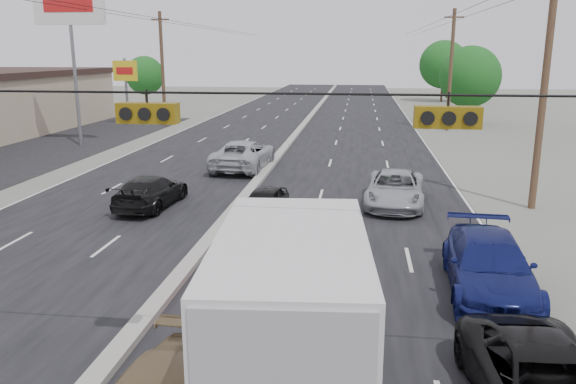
# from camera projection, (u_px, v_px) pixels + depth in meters

# --- Properties ---
(road_surface) EXTENTS (20.00, 160.00, 0.02)m
(road_surface) POSITION_uv_depth(u_px,v_px,m) (287.00, 146.00, 39.98)
(road_surface) COLOR black
(road_surface) RESTS_ON ground
(center_median) EXTENTS (0.50, 160.00, 0.20)m
(center_median) POSITION_uv_depth(u_px,v_px,m) (287.00, 145.00, 39.96)
(center_median) COLOR gray
(center_median) RESTS_ON ground
(parking_lot) EXTENTS (10.00, 42.00, 0.02)m
(parking_lot) POSITION_uv_depth(u_px,v_px,m) (24.00, 153.00, 37.27)
(parking_lot) COLOR black
(parking_lot) RESTS_ON ground
(utility_pole_left_c) EXTENTS (1.60, 0.30, 10.00)m
(utility_pole_left_c) POSITION_uv_depth(u_px,v_px,m) (163.00, 69.00, 49.93)
(utility_pole_left_c) COLOR #422D1E
(utility_pole_left_c) RESTS_ON ground
(utility_pole_right_b) EXTENTS (1.60, 0.30, 10.00)m
(utility_pole_right_b) POSITION_uv_depth(u_px,v_px,m) (544.00, 87.00, 22.77)
(utility_pole_right_b) COLOR #422D1E
(utility_pole_right_b) RESTS_ON ground
(utility_pole_right_c) EXTENTS (1.60, 0.30, 10.00)m
(utility_pole_right_c) POSITION_uv_depth(u_px,v_px,m) (451.00, 70.00, 46.83)
(utility_pole_right_c) COLOR #422D1E
(utility_pole_right_c) RESTS_ON ground
(traffic_signals) EXTENTS (25.00, 0.30, 0.54)m
(traffic_signals) POSITION_uv_depth(u_px,v_px,m) (142.00, 110.00, 9.61)
(traffic_signals) COLOR black
(traffic_signals) RESTS_ON ground
(pole_sign_billboard) EXTENTS (5.00, 0.25, 11.00)m
(pole_sign_billboard) POSITION_uv_depth(u_px,v_px,m) (70.00, 16.00, 37.72)
(pole_sign_billboard) COLOR slate
(pole_sign_billboard) RESTS_ON ground
(pole_sign_far) EXTENTS (2.20, 0.25, 6.00)m
(pole_sign_far) POSITION_uv_depth(u_px,v_px,m) (126.00, 76.00, 50.53)
(pole_sign_far) COLOR slate
(pole_sign_far) RESTS_ON ground
(tree_left_far) EXTENTS (4.80, 4.80, 6.12)m
(tree_left_far) POSITION_uv_depth(u_px,v_px,m) (145.00, 75.00, 70.69)
(tree_left_far) COLOR #382619
(tree_left_far) RESTS_ON ground
(tree_right_mid) EXTENTS (5.60, 5.60, 7.14)m
(tree_right_mid) POSITION_uv_depth(u_px,v_px,m) (470.00, 77.00, 51.52)
(tree_right_mid) COLOR #382619
(tree_right_mid) RESTS_ON ground
(tree_right_far) EXTENTS (6.40, 6.40, 8.16)m
(tree_right_far) POSITION_uv_depth(u_px,v_px,m) (443.00, 64.00, 75.32)
(tree_right_far) COLOR #382619
(tree_right_far) RESTS_ON ground
(box_truck) EXTENTS (2.95, 7.12, 3.53)m
(box_truck) POSITION_uv_depth(u_px,v_px,m) (293.00, 315.00, 10.23)
(box_truck) COLOR black
(box_truck) RESTS_ON ground
(red_sedan) EXTENTS (2.04, 4.44, 1.41)m
(red_sedan) POSITION_uv_depth(u_px,v_px,m) (252.00, 277.00, 14.82)
(red_sedan) COLOR #AF0A21
(red_sedan) RESTS_ON ground
(queue_car_a) EXTENTS (1.86, 3.73, 1.22)m
(queue_car_a) POSITION_uv_depth(u_px,v_px,m) (264.00, 203.00, 22.41)
(queue_car_a) COLOR black
(queue_car_a) RESTS_ON ground
(queue_car_b) EXTENTS (2.09, 4.93, 1.58)m
(queue_car_b) POSITION_uv_depth(u_px,v_px,m) (309.00, 233.00, 18.12)
(queue_car_b) COLOR white
(queue_car_b) RESTS_ON ground
(queue_car_c) EXTENTS (2.86, 5.42, 1.45)m
(queue_car_c) POSITION_uv_depth(u_px,v_px,m) (395.00, 189.00, 24.25)
(queue_car_c) COLOR #9EA0A5
(queue_car_c) RESTS_ON ground
(queue_car_d) EXTENTS (2.52, 5.54, 1.57)m
(queue_car_d) POSITION_uv_depth(u_px,v_px,m) (489.00, 266.00, 15.32)
(queue_car_d) COLOR #101754
(queue_car_d) RESTS_ON ground
(oncoming_near) EXTENTS (2.21, 4.81, 1.36)m
(oncoming_near) POSITION_uv_depth(u_px,v_px,m) (151.00, 192.00, 24.00)
(oncoming_near) COLOR black
(oncoming_near) RESTS_ON ground
(oncoming_far) EXTENTS (3.06, 6.08, 1.65)m
(oncoming_far) POSITION_uv_depth(u_px,v_px,m) (244.00, 155.00, 31.84)
(oncoming_far) COLOR #ABADB3
(oncoming_far) RESTS_ON ground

